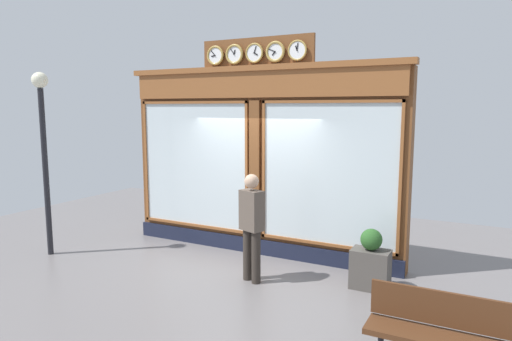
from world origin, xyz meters
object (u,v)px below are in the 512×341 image
object	(u,v)px
pedestrian	(252,223)
planter_box	(370,269)
street_lamp	(43,135)
street_bench	(439,329)

from	to	relation	value
pedestrian	planter_box	distance (m)	1.90
street_lamp	planter_box	bearing A→B (deg)	-168.52
pedestrian	street_bench	xyz separation A→B (m)	(-2.85, 1.39, -0.41)
pedestrian	street_lamp	size ratio (longest dim) A/B	0.51
street_lamp	street_bench	distance (m)	7.04
pedestrian	street_bench	world-z (taller)	pedestrian
pedestrian	street_lamp	world-z (taller)	street_lamp
street_lamp	street_bench	size ratio (longest dim) A/B	2.36
planter_box	street_bench	xyz separation A→B (m)	(-1.15, 1.97, 0.23)
street_lamp	street_bench	world-z (taller)	street_lamp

